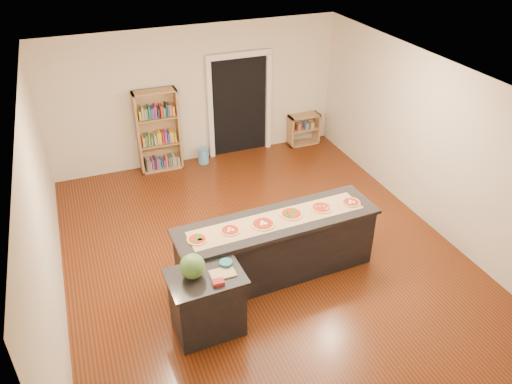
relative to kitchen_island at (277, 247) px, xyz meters
name	(u,v)px	position (x,y,z in m)	size (l,w,h in m)	color
room	(261,175)	(-0.02, 0.58, 0.90)	(6.00, 7.00, 2.80)	beige
doorway	(239,100)	(0.88, 4.05, 0.71)	(1.40, 0.09, 2.21)	black
kitchen_island	(277,247)	(0.00, 0.00, 0.00)	(2.98, 0.81, 0.98)	black
side_counter	(207,303)	(-1.28, -0.71, -0.03)	(0.94, 0.68, 0.93)	black
bookshelf	(158,131)	(-0.91, 3.88, 0.35)	(0.85, 0.30, 1.69)	#A98152
low_shelf	(304,129)	(2.34, 3.88, -0.15)	(0.70, 0.30, 0.70)	#A98152
waste_bin	(203,156)	(-0.03, 3.82, -0.33)	(0.23, 0.23, 0.33)	#559ABE
kraft_paper	(278,220)	(0.00, 0.00, 0.49)	(2.59, 0.47, 0.00)	tan
watermelon	(192,266)	(-1.42, -0.67, 0.59)	(0.32, 0.32, 0.32)	#144214
cutting_board	(223,273)	(-1.07, -0.76, 0.44)	(0.31, 0.21, 0.02)	tan
package_red	(218,282)	(-1.17, -0.91, 0.46)	(0.14, 0.10, 0.05)	maroon
package_teal	(226,264)	(-0.98, -0.62, 0.46)	(0.17, 0.17, 0.06)	#195966
pizza_a	(197,239)	(-1.19, -0.05, 0.50)	(0.30, 0.30, 0.02)	#DCB254
pizza_b	(230,230)	(-0.71, -0.01, 0.50)	(0.28, 0.28, 0.02)	#DCB254
pizza_c	(263,224)	(-0.24, -0.03, 0.50)	(0.35, 0.35, 0.02)	#DCB254
pizza_d	(291,214)	(0.24, 0.05, 0.50)	(0.32, 0.32, 0.02)	#DCB254
pizza_e	(321,208)	(0.71, 0.03, 0.50)	(0.34, 0.34, 0.02)	#DCB254
pizza_f	(351,202)	(1.19, 0.00, 0.50)	(0.29, 0.29, 0.02)	#DCB254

